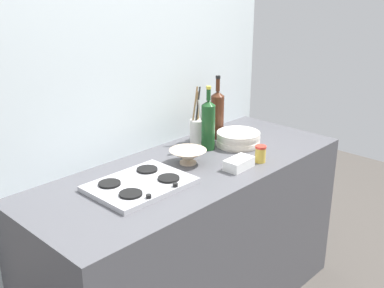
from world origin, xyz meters
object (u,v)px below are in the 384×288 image
Objects in this scene: utensil_crock at (198,130)px; plate_stack at (238,139)px; mixing_bowl at (188,156)px; condiment_jar_front at (260,154)px; stovetop_hob at (140,184)px; wine_bottle_mid_left at (208,124)px; butter_dish at (239,164)px; wine_bottle_leftmost at (217,114)px.

plate_stack is at bearing -57.62° from utensil_crock.
condiment_jar_front reaches higher than mixing_bowl.
utensil_crock is (0.63, 0.22, 0.06)m from stovetop_hob.
mixing_bowl is at bearing 177.74° from plate_stack.
condiment_jar_front is at bearing -82.11° from wine_bottle_mid_left.
butter_dish is at bearing -108.58° from utensil_crock.
utensil_crock reaches higher than plate_stack.
mixing_bowl is at bearing -163.56° from wine_bottle_mid_left.
plate_stack is 0.21m from wine_bottle_leftmost.
butter_dish is at bearing -60.78° from mixing_bowl.
utensil_crock is (-0.13, 0.20, 0.04)m from plate_stack.
wine_bottle_mid_left is 0.34m from condiment_jar_front.
condiment_jar_front is (0.63, -0.22, 0.03)m from stovetop_hob.
utensil_crock is at bearing 170.06° from wine_bottle_leftmost.
utensil_crock is 3.69× the size of condiment_jar_front.
utensil_crock reaches higher than stovetop_hob.
condiment_jar_front is at bearing -19.42° from stovetop_hob.
wine_bottle_leftmost is 4.19× the size of condiment_jar_front.
wine_bottle_mid_left is at bearing 97.89° from condiment_jar_front.
condiment_jar_front is (0.01, -0.44, -0.03)m from utensil_crock.
mixing_bowl is 1.23× the size of butter_dish.
condiment_jar_front is at bearing -116.45° from plate_stack.
wine_bottle_leftmost reaches higher than condiment_jar_front.
wine_bottle_leftmost reaches higher than stovetop_hob.
mixing_bowl is 2.16× the size of condiment_jar_front.
wine_bottle_mid_left is at bearing -153.44° from wine_bottle_leftmost.
stovetop_hob is at bearing 158.00° from butter_dish.
butter_dish is 0.15m from condiment_jar_front.
utensil_crock is (0.27, 0.18, 0.04)m from mixing_bowl.
mixing_bowl is at bearing 119.22° from butter_dish.
wine_bottle_mid_left is 0.26m from mixing_bowl.
mixing_bowl reaches higher than butter_dish.
condiment_jar_front reaches higher than plate_stack.
mixing_bowl is 0.38m from condiment_jar_front.
wine_bottle_mid_left is 1.86× the size of mixing_bowl.
condiment_jar_front is at bearing -10.25° from butter_dish.
plate_stack reaches higher than mixing_bowl.
wine_bottle_leftmost is 0.46m from mixing_bowl.
wine_bottle_mid_left is at bearing -108.60° from utensil_crock.
condiment_jar_front reaches higher than stovetop_hob.
plate_stack is (0.75, 0.02, 0.03)m from stovetop_hob.
condiment_jar_front is (-0.12, -0.24, 0.01)m from plate_stack.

